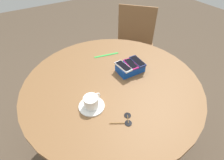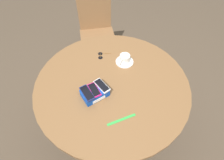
% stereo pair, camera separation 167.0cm
% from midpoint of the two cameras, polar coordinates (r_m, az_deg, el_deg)
% --- Properties ---
extents(ground_plane, '(8.00, 8.00, 0.00)m').
position_cam_midpoint_polar(ground_plane, '(1.63, -1.18, -47.96)').
color(ground_plane, brown).
extents(round_table, '(1.15, 1.15, 0.74)m').
position_cam_midpoint_polar(round_table, '(0.97, -1.97, -47.76)').
color(round_table, '#2D2D2D').
rests_on(round_table, ground_plane).
extents(phone_box, '(0.18, 0.12, 0.06)m').
position_cam_midpoint_polar(phone_box, '(0.87, 8.78, -39.67)').
color(phone_box, '#0F42AD').
rests_on(phone_box, round_table).
extents(phone_navy, '(0.06, 0.13, 0.01)m').
position_cam_midpoint_polar(phone_navy, '(0.85, 12.97, -37.29)').
color(phone_navy, navy).
rests_on(phone_navy, phone_box).
extents(phone_magenta, '(0.07, 0.13, 0.01)m').
position_cam_midpoint_polar(phone_magenta, '(0.84, 9.27, -39.42)').
color(phone_magenta, '#D11975').
rests_on(phone_magenta, phone_box).
extents(phone_white, '(0.06, 0.13, 0.01)m').
position_cam_midpoint_polar(phone_white, '(0.83, 4.86, -41.79)').
color(phone_white, silver).
rests_on(phone_white, phone_box).
extents(saucer, '(0.15, 0.15, 0.01)m').
position_cam_midpoint_polar(saucer, '(0.92, -17.08, -59.51)').
color(saucer, white).
rests_on(saucer, round_table).
extents(coffee_cup, '(0.11, 0.08, 0.07)m').
position_cam_midpoint_polar(coffee_cup, '(0.88, -17.80, -59.84)').
color(coffee_cup, white).
rests_on(coffee_cup, saucer).
extents(lanyard_strap, '(0.19, 0.06, 0.00)m').
position_cam_midpoint_polar(lanyard_strap, '(0.95, -4.51, -28.26)').
color(lanyard_strap, green).
rests_on(lanyard_strap, round_table).
extents(sunglasses, '(0.13, 0.08, 0.01)m').
position_cam_midpoint_polar(sunglasses, '(0.93, 8.11, -65.78)').
color(sunglasses, black).
rests_on(sunglasses, round_table).
extents(chair_far_side, '(0.61, 0.61, 0.88)m').
position_cam_midpoint_polar(chair_far_side, '(1.49, 8.44, -10.26)').
color(chair_far_side, brown).
rests_on(chair_far_side, ground_plane).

